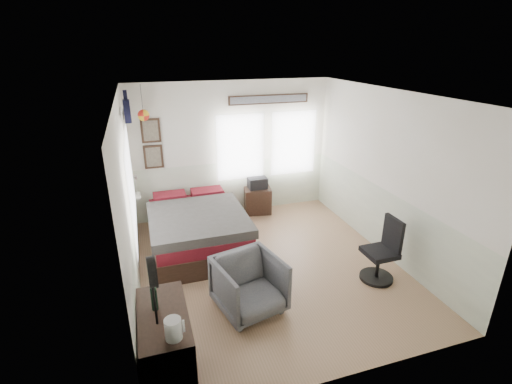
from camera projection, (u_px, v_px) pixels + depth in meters
ground_plane at (269, 267)px, 5.96m from camera, size 4.00×4.50×0.01m
room_shell at (262, 168)px, 5.50m from camera, size 4.02×4.52×2.71m
wall_decor at (176, 118)px, 6.60m from camera, size 3.55×1.32×1.44m
bed at (197, 228)px, 6.45m from camera, size 1.59×2.18×0.70m
dresser at (167, 350)px, 3.74m from camera, size 0.48×1.00×0.90m
armchair at (249, 285)px, 4.87m from camera, size 0.97×0.99×0.75m
nightstand at (257, 200)px, 7.80m from camera, size 0.61×0.52×0.54m
task_chair at (382, 255)px, 5.51m from camera, size 0.50×0.50×0.99m
kettle at (173, 329)px, 3.25m from camera, size 0.18×0.15×0.20m
bottle at (154, 298)px, 3.60m from camera, size 0.06×0.06×0.26m
stand_fan at (152, 273)px, 3.25m from camera, size 0.08×0.29×0.72m
black_bag at (257, 183)px, 7.66m from camera, size 0.39×0.25×0.23m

